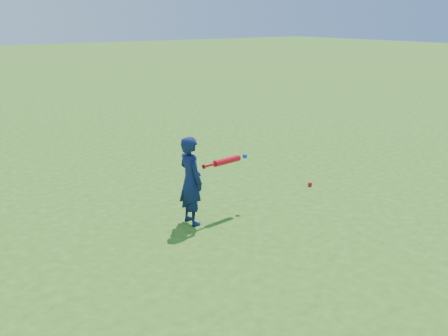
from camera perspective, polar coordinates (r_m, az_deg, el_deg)
name	(u,v)px	position (r m, az deg, el deg)	size (l,w,h in m)	color
ground	(166,251)	(5.08, -6.61, -9.35)	(80.00, 80.00, 0.00)	#2F6518
child	(191,181)	(5.52, -3.82, -1.46)	(0.37, 0.24, 1.00)	#0F1947
ground_ball_red	(310,184)	(6.95, 9.80, -1.83)	(0.06, 0.06, 0.06)	red
bat_swing	(228,160)	(5.78, 0.51, 0.88)	(0.68, 0.14, 0.08)	red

